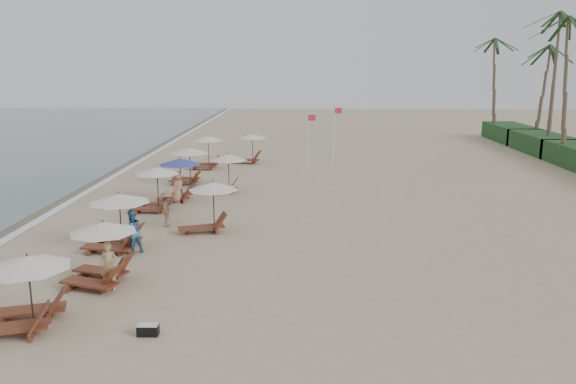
{
  "coord_description": "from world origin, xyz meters",
  "views": [
    {
      "loc": [
        1.46,
        -19.18,
        7.25
      ],
      "look_at": [
        0.78,
        7.49,
        1.3
      ],
      "focal_mm": 35.27,
      "sensor_mm": 36.0,
      "label": 1
    }
  ],
  "objects_px": {
    "beachgoer_mid_a": "(132,232)",
    "duffel_bag": "(148,330)",
    "beachgoer_near": "(109,266)",
    "inland_station_0": "(208,203)",
    "lounger_station_0": "(22,293)",
    "beachgoer_mid_b": "(167,209)",
    "flag_pole_near": "(308,140)",
    "inland_station_2": "(249,147)",
    "beachgoer_far_b": "(177,187)",
    "lounger_station_5": "(187,163)",
    "lounger_station_2": "(115,221)",
    "lounger_station_1": "(98,254)",
    "lounger_station_4": "(177,177)",
    "lounger_station_3": "(154,188)",
    "lounger_station_6": "(205,153)"
  },
  "relations": [
    {
      "from": "lounger_station_2",
      "to": "duffel_bag",
      "type": "xyz_separation_m",
      "value": [
        3.28,
        -7.42,
        -1.01
      ]
    },
    {
      "from": "inland_station_2",
      "to": "beachgoer_far_b",
      "type": "xyz_separation_m",
      "value": [
        -2.66,
        -12.89,
        -0.41
      ]
    },
    {
      "from": "lounger_station_3",
      "to": "flag_pole_near",
      "type": "bearing_deg",
      "value": 52.35
    },
    {
      "from": "inland_station_0",
      "to": "beachgoer_mid_a",
      "type": "distance_m",
      "value": 3.99
    },
    {
      "from": "lounger_station_2",
      "to": "beachgoer_mid_a",
      "type": "distance_m",
      "value": 0.99
    },
    {
      "from": "lounger_station_0",
      "to": "beachgoer_mid_b",
      "type": "bearing_deg",
      "value": 81.2
    },
    {
      "from": "lounger_station_1",
      "to": "inland_station_2",
      "type": "relative_size",
      "value": 0.9
    },
    {
      "from": "beachgoer_mid_a",
      "to": "duffel_bag",
      "type": "bearing_deg",
      "value": 68.14
    },
    {
      "from": "beachgoer_near",
      "to": "inland_station_0",
      "type": "bearing_deg",
      "value": 70.97
    },
    {
      "from": "inland_station_0",
      "to": "lounger_station_3",
      "type": "bearing_deg",
      "value": 132.41
    },
    {
      "from": "lounger_station_6",
      "to": "inland_station_2",
      "type": "height_order",
      "value": "lounger_station_6"
    },
    {
      "from": "lounger_station_4",
      "to": "inland_station_0",
      "type": "xyz_separation_m",
      "value": [
        2.65,
        -5.95,
        0.04
      ]
    },
    {
      "from": "lounger_station_4",
      "to": "beachgoer_mid_b",
      "type": "height_order",
      "value": "lounger_station_4"
    },
    {
      "from": "lounger_station_1",
      "to": "lounger_station_5",
      "type": "relative_size",
      "value": 1.02
    },
    {
      "from": "beachgoer_far_b",
      "to": "lounger_station_5",
      "type": "bearing_deg",
      "value": 17.72
    },
    {
      "from": "lounger_station_0",
      "to": "lounger_station_6",
      "type": "bearing_deg",
      "value": 88.12
    },
    {
      "from": "inland_station_2",
      "to": "flag_pole_near",
      "type": "xyz_separation_m",
      "value": [
        4.45,
        -4.44,
        1.1
      ]
    },
    {
      "from": "beachgoer_near",
      "to": "flag_pole_near",
      "type": "relative_size",
      "value": 0.38
    },
    {
      "from": "lounger_station_5",
      "to": "flag_pole_near",
      "type": "bearing_deg",
      "value": 23.4
    },
    {
      "from": "lounger_station_4",
      "to": "inland_station_2",
      "type": "bearing_deg",
      "value": 77.54
    },
    {
      "from": "lounger_station_4",
      "to": "duffel_bag",
      "type": "relative_size",
      "value": 4.28
    },
    {
      "from": "lounger_station_0",
      "to": "beachgoer_far_b",
      "type": "height_order",
      "value": "lounger_station_0"
    },
    {
      "from": "lounger_station_4",
      "to": "duffel_bag",
      "type": "bearing_deg",
      "value": -80.7
    },
    {
      "from": "lounger_station_1",
      "to": "beachgoer_mid_a",
      "type": "distance_m",
      "value": 3.27
    },
    {
      "from": "lounger_station_3",
      "to": "inland_station_2",
      "type": "height_order",
      "value": "lounger_station_3"
    },
    {
      "from": "beachgoer_far_b",
      "to": "duffel_bag",
      "type": "relative_size",
      "value": 2.96
    },
    {
      "from": "lounger_station_3",
      "to": "lounger_station_4",
      "type": "relative_size",
      "value": 1.0
    },
    {
      "from": "lounger_station_1",
      "to": "duffel_bag",
      "type": "height_order",
      "value": "lounger_station_1"
    },
    {
      "from": "lounger_station_0",
      "to": "duffel_bag",
      "type": "relative_size",
      "value": 4.76
    },
    {
      "from": "beachgoer_far_b",
      "to": "beachgoer_near",
      "type": "bearing_deg",
      "value": -165.95
    },
    {
      "from": "beachgoer_mid_a",
      "to": "duffel_bag",
      "type": "height_order",
      "value": "beachgoer_mid_a"
    },
    {
      "from": "inland_station_0",
      "to": "beachgoer_far_b",
      "type": "distance_m",
      "value": 6.07
    },
    {
      "from": "lounger_station_5",
      "to": "beachgoer_mid_a",
      "type": "bearing_deg",
      "value": -87.69
    },
    {
      "from": "inland_station_2",
      "to": "beachgoer_mid_b",
      "type": "distance_m",
      "value": 17.68
    },
    {
      "from": "lounger_station_3",
      "to": "duffel_bag",
      "type": "distance_m",
      "value": 14.12
    },
    {
      "from": "inland_station_0",
      "to": "flag_pole_near",
      "type": "distance_m",
      "value": 14.69
    },
    {
      "from": "beachgoer_mid_a",
      "to": "beachgoer_near",
      "type": "bearing_deg",
      "value": 53.53
    },
    {
      "from": "lounger_station_2",
      "to": "lounger_station_6",
      "type": "relative_size",
      "value": 1.07
    },
    {
      "from": "lounger_station_1",
      "to": "lounger_station_4",
      "type": "relative_size",
      "value": 1.06
    },
    {
      "from": "beachgoer_mid_b",
      "to": "lounger_station_2",
      "type": "bearing_deg",
      "value": 144.82
    },
    {
      "from": "lounger_station_4",
      "to": "flag_pole_near",
      "type": "bearing_deg",
      "value": 47.94
    },
    {
      "from": "lounger_station_0",
      "to": "lounger_station_2",
      "type": "distance_m",
      "value": 7.07
    },
    {
      "from": "lounger_station_5",
      "to": "beachgoer_mid_b",
      "type": "distance_m",
      "value": 9.88
    },
    {
      "from": "lounger_station_5",
      "to": "flag_pole_near",
      "type": "height_order",
      "value": "flag_pole_near"
    },
    {
      "from": "lounger_station_4",
      "to": "beachgoer_mid_a",
      "type": "xyz_separation_m",
      "value": [
        0.14,
        -9.02,
        -0.42
      ]
    },
    {
      "from": "lounger_station_2",
      "to": "beachgoer_near",
      "type": "relative_size",
      "value": 1.69
    },
    {
      "from": "lounger_station_1",
      "to": "beachgoer_near",
      "type": "bearing_deg",
      "value": -41.74
    },
    {
      "from": "beachgoer_near",
      "to": "beachgoer_mid_a",
      "type": "distance_m",
      "value": 3.71
    },
    {
      "from": "inland_station_0",
      "to": "beachgoer_near",
      "type": "bearing_deg",
      "value": -107.95
    },
    {
      "from": "lounger_station_4",
      "to": "beachgoer_near",
      "type": "height_order",
      "value": "lounger_station_4"
    }
  ]
}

